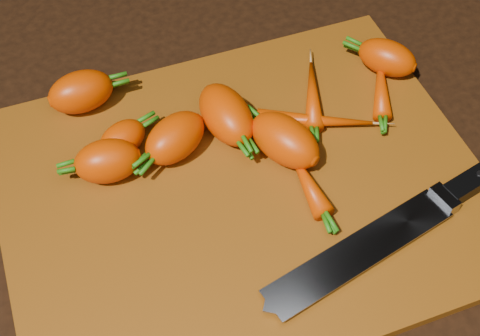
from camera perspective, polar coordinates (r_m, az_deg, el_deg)
name	(u,v)px	position (r m, az deg, el deg)	size (l,w,h in m)	color
ground	(243,195)	(0.72, 0.28, -2.30)	(2.00, 2.00, 0.01)	black
cutting_board	(243,189)	(0.71, 0.28, -1.79)	(0.50, 0.40, 0.01)	brown
carrot_0	(81,92)	(0.78, -13.41, 6.35)	(0.07, 0.05, 0.05)	#C33600
carrot_1	(107,161)	(0.71, -11.25, 0.58)	(0.07, 0.05, 0.05)	#C33600
carrot_2	(226,114)	(0.73, -1.19, 4.59)	(0.09, 0.05, 0.05)	#C33600
carrot_3	(285,140)	(0.71, 3.85, 2.38)	(0.09, 0.05, 0.05)	#C33600
carrot_4	(175,138)	(0.71, -5.57, 2.58)	(0.08, 0.05, 0.05)	#C33600
carrot_5	(122,139)	(0.73, -10.01, 2.47)	(0.06, 0.04, 0.04)	#C33600
carrot_6	(387,58)	(0.82, 12.44, 9.19)	(0.07, 0.04, 0.04)	#C33600
carrot_7	(381,84)	(0.80, 11.94, 7.01)	(0.10, 0.02, 0.02)	#C33600
carrot_8	(315,121)	(0.75, 6.40, 4.04)	(0.13, 0.02, 0.02)	#C33600
carrot_9	(306,181)	(0.69, 5.70, -1.11)	(0.09, 0.02, 0.02)	#C33600
carrot_10	(313,94)	(0.78, 6.21, 6.29)	(0.10, 0.02, 0.02)	#C33600
knife	(376,241)	(0.67, 11.54, -6.15)	(0.34, 0.11, 0.02)	gray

